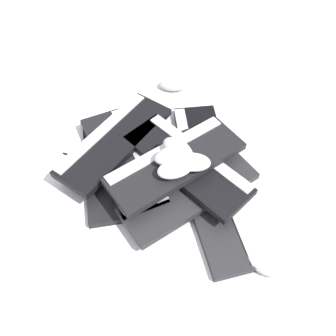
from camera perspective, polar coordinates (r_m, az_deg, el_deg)
name	(u,v)px	position (r m, az deg, el deg)	size (l,w,h in m)	color
ground_plane	(183,168)	(1.26, 2.24, -0.04)	(3.20, 3.20, 0.00)	white
keyboard_0	(215,207)	(1.17, 7.19, -5.97)	(0.46, 0.27, 0.03)	#232326
keyboard_1	(203,154)	(1.28, 5.30, 2.16)	(0.46, 0.31, 0.03)	black
keyboard_2	(109,165)	(1.26, -8.99, 0.40)	(0.46, 0.29, 0.03)	black
keyboard_3	(123,159)	(1.23, -6.91, 1.33)	(0.45, 0.20, 0.03)	black
keyboard_4	(189,192)	(1.15, 3.21, -3.66)	(0.18, 0.45, 0.03)	#232326
keyboard_5	(114,141)	(1.25, -8.18, 4.16)	(0.32, 0.46, 0.03)	black
keyboard_6	(187,163)	(1.18, 2.97, 0.70)	(0.46, 0.25, 0.03)	black
keyboard_7	(176,163)	(1.14, 1.17, 0.81)	(0.19, 0.45, 0.03)	black
mouse_0	(173,85)	(1.52, 0.78, 12.58)	(0.11, 0.07, 0.04)	#B7B7BC
mouse_1	(172,155)	(1.11, 0.59, 1.93)	(0.11, 0.07, 0.04)	#B7B7BC
mouse_2	(212,155)	(1.24, 6.65, 1.91)	(0.11, 0.07, 0.04)	#4C4C51
mouse_3	(193,136)	(1.29, 3.76, 4.85)	(0.11, 0.07, 0.04)	black
mouse_4	(175,168)	(1.08, 1.13, -0.06)	(0.11, 0.07, 0.04)	silver
mouse_5	(178,149)	(1.13, 1.50, 2.91)	(0.11, 0.07, 0.04)	#B7B7BC
mouse_6	(192,162)	(1.10, 3.69, 0.92)	(0.11, 0.07, 0.04)	silver
mouse_7	(266,263)	(1.10, 14.64, -13.88)	(0.11, 0.07, 0.04)	#B7B7BC
cable_0	(114,164)	(1.28, -8.24, 0.63)	(0.26, 0.26, 0.01)	black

